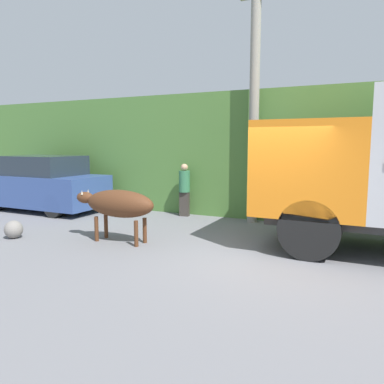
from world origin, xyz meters
The scene contains 8 objects.
ground_plane centered at (0.00, 0.00, 0.00)m, with size 60.00×60.00×0.00m, color slate.
hillside_embankment centered at (0.00, 5.97, 1.84)m, with size 32.00×5.37×3.69m.
building_backdrop centered at (-4.14, 4.78, 1.30)m, with size 5.38×2.70×2.57m.
brown_cow centered at (-3.15, -0.36, 0.86)m, with size 2.06×0.61×1.18m.
parked_suv centered at (-7.87, 1.88, 0.86)m, with size 4.34×1.88×1.79m.
pedestrian_on_hill centered at (-3.16, 2.97, 0.87)m, with size 0.37×0.37×1.59m.
utility_pole centered at (-1.06, 2.99, 3.52)m, with size 0.90×0.27×6.85m.
roadside_rock centered at (-5.55, -1.15, 0.21)m, with size 0.42×0.42×0.42m.
Camera 1 is at (1.85, -7.05, 2.19)m, focal length 35.00 mm.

